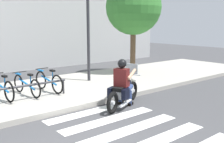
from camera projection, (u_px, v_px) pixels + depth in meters
The scene contains 13 objects.
sidewalk at pixel (11, 98), 8.33m from camera, with size 24.00×4.40×0.15m, color #A8A399.
crosswalk_stripe_1 at pixel (158, 141), 5.44m from camera, with size 2.80×0.40×0.01m, color white.
crosswalk_stripe_2 at pixel (131, 129), 6.05m from camera, with size 2.80×0.40×0.01m, color white.
crosswalk_stripe_3 at pixel (110, 119), 6.66m from camera, with size 2.80×0.40×0.01m, color white.
crosswalk_stripe_4 at pixel (92, 112), 7.27m from camera, with size 2.80×0.40×0.01m, color white.
motorcycle at pixel (124, 91), 7.72m from camera, with size 1.93×1.01×1.19m.
rider at pixel (123, 80), 7.59m from camera, with size 0.76×0.70×1.42m.
bicycle_2 at pixel (2, 88), 7.89m from camera, with size 0.48×1.60×0.77m.
bicycle_3 at pixel (27, 85), 8.37m from camera, with size 0.48×1.68×0.73m.
bicycle_4 at pixel (49, 81), 8.84m from camera, with size 0.48×1.62×0.77m.
bike_rack at pixel (8, 89), 7.45m from camera, with size 3.66×0.07×0.49m.
street_lamp at pixel (88, 17), 10.22m from camera, with size 0.28×0.28×4.47m.
tree_near_rack at pixel (133, 7), 12.20m from camera, with size 2.61×2.61×4.52m.
Camera 1 is at (-2.58, -4.15, 2.38)m, focal length 41.94 mm.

